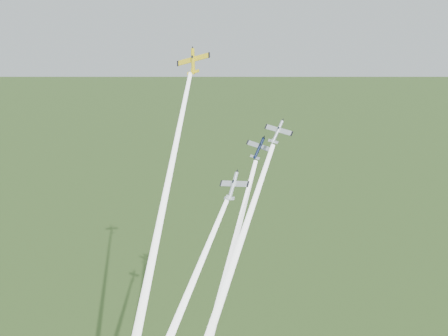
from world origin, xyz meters
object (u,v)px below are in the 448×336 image
at_px(plane_silver_low, 233,186).
at_px(plane_navy, 259,148).
at_px(plane_silver_right, 278,132).
at_px(plane_yellow, 193,61).

bearing_deg(plane_silver_low, plane_navy, 97.51).
bearing_deg(plane_silver_right, plane_yellow, 172.06).
bearing_deg(plane_silver_right, plane_navy, 163.88).
bearing_deg(plane_navy, plane_silver_right, -23.95).
relative_size(plane_navy, plane_silver_right, 0.99).
distance_m(plane_navy, plane_silver_low, 12.68).
height_order(plane_silver_right, plane_silver_low, plane_silver_right).
bearing_deg(plane_navy, plane_silver_low, -97.33).
height_order(plane_yellow, plane_navy, plane_yellow).
distance_m(plane_navy, plane_silver_right, 7.47).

